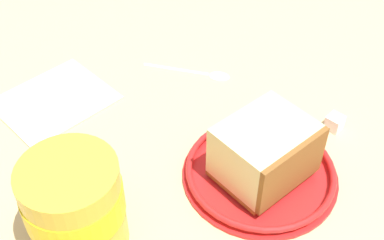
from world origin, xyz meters
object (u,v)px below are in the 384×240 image
at_px(cake_slice, 265,152).
at_px(folded_napkin, 55,100).
at_px(small_plate, 260,172).
at_px(sugar_cube, 335,123).
at_px(teaspoon, 205,72).
at_px(tea_mug, 75,204).

relative_size(cake_slice, folded_napkin, 0.88).
distance_m(small_plate, sugar_cube, 0.13).
relative_size(small_plate, teaspoon, 1.57).
distance_m(small_plate, tea_mug, 0.21).
height_order(teaspoon, sugar_cube, sugar_cube).
height_order(folded_napkin, sugar_cube, sugar_cube).
distance_m(cake_slice, teaspoon, 0.20).
height_order(cake_slice, sugar_cube, cake_slice).
height_order(cake_slice, folded_napkin, cake_slice).
bearing_deg(cake_slice, folded_napkin, -45.37).
distance_m(tea_mug, teaspoon, 0.31).
height_order(teaspoon, folded_napkin, teaspoon).
bearing_deg(tea_mug, cake_slice, -175.37).
bearing_deg(teaspoon, tea_mug, 46.07).
relative_size(teaspoon, folded_napkin, 0.81).
bearing_deg(small_plate, sugar_cube, -160.49).
distance_m(teaspoon, folded_napkin, 0.21).
bearing_deg(small_plate, teaspoon, -91.14).
xyz_separation_m(cake_slice, sugar_cube, (-0.12, -0.05, -0.03)).
bearing_deg(teaspoon, folded_napkin, -2.32).
relative_size(cake_slice, tea_mug, 0.99).
bearing_deg(tea_mug, sugar_cube, -169.23).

